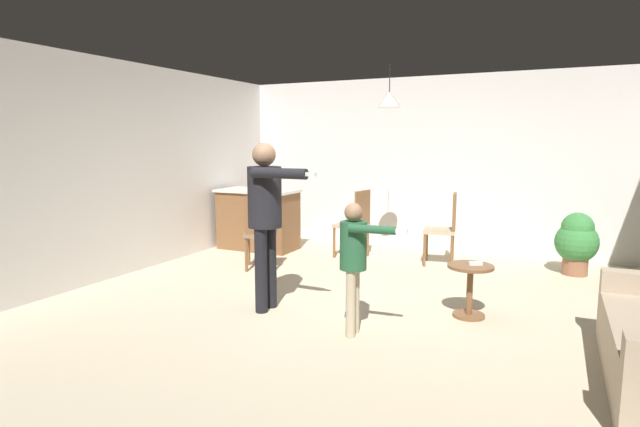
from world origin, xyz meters
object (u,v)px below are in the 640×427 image
at_px(dining_chair_by_counter, 260,229).
at_px(dining_chair_centre_back, 356,221).
at_px(kitchen_counter, 258,219).
at_px(dining_chair_near_wall, 445,226).
at_px(potted_plant_corner, 577,241).
at_px(person_adult, 266,208).
at_px(spare_remote_on_table, 476,263).
at_px(side_table_by_couch, 470,284).
at_px(person_child, 354,254).

xyz_separation_m(dining_chair_by_counter, dining_chair_centre_back, (0.88, 1.20, 0.00)).
xyz_separation_m(kitchen_counter, dining_chair_near_wall, (2.89, 0.22, 0.07)).
bearing_deg(kitchen_counter, potted_plant_corner, 5.26).
xyz_separation_m(person_adult, spare_remote_on_table, (1.93, 0.68, -0.51)).
bearing_deg(dining_chair_by_counter, side_table_by_couch, -42.11).
relative_size(person_child, spare_remote_on_table, 9.06).
relative_size(kitchen_counter, person_adult, 0.75).
height_order(kitchen_counter, dining_chair_centre_back, dining_chair_centre_back).
xyz_separation_m(person_child, dining_chair_centre_back, (-1.10, 2.81, -0.19)).
distance_m(kitchen_counter, potted_plant_corner, 4.54).
bearing_deg(person_child, side_table_by_couch, 131.92).
bearing_deg(kitchen_counter, side_table_by_couch, -26.73).
relative_size(potted_plant_corner, spare_remote_on_table, 6.21).
distance_m(person_adult, spare_remote_on_table, 2.11).
height_order(side_table_by_couch, dining_chair_centre_back, dining_chair_centre_back).
bearing_deg(potted_plant_corner, dining_chair_centre_back, -173.66).
bearing_deg(person_child, dining_chair_centre_back, -164.02).
height_order(person_child, dining_chair_near_wall, person_child).
height_order(dining_chair_by_counter, spare_remote_on_table, dining_chair_by_counter).
bearing_deg(dining_chair_by_counter, kitchen_counter, 95.22).
bearing_deg(dining_chair_centre_back, person_child, -148.82).
bearing_deg(person_adult, dining_chair_by_counter, -144.91).
bearing_deg(potted_plant_corner, dining_chair_by_counter, -158.02).
bearing_deg(potted_plant_corner, kitchen_counter, -174.74).
bearing_deg(dining_chair_near_wall, spare_remote_on_table, -169.63).
distance_m(person_adult, dining_chair_centre_back, 2.61).
relative_size(kitchen_counter, dining_chair_centre_back, 1.26).
bearing_deg(spare_remote_on_table, dining_chair_centre_back, 136.62).
distance_m(dining_chair_centre_back, potted_plant_corner, 2.92).
height_order(person_child, dining_chair_centre_back, person_child).
bearing_deg(side_table_by_couch, kitchen_counter, 153.27).
xyz_separation_m(kitchen_counter, spare_remote_on_table, (3.61, -1.79, 0.06)).
distance_m(side_table_by_couch, dining_chair_by_counter, 2.91).
distance_m(side_table_by_couch, dining_chair_near_wall, 2.14).
distance_m(person_adult, dining_chair_by_counter, 1.72).
xyz_separation_m(kitchen_counter, potted_plant_corner, (4.52, 0.42, -0.03)).
bearing_deg(potted_plant_corner, person_adult, -134.67).
relative_size(side_table_by_couch, dining_chair_by_counter, 0.52).
relative_size(kitchen_counter, spare_remote_on_table, 9.69).
bearing_deg(dining_chair_near_wall, potted_plant_corner, -92.50).
distance_m(kitchen_counter, dining_chair_near_wall, 2.90).
relative_size(dining_chair_centre_back, spare_remote_on_table, 7.69).
bearing_deg(dining_chair_near_wall, dining_chair_centre_back, 86.66).
bearing_deg(dining_chair_near_wall, side_table_by_couch, -170.81).
height_order(person_child, potted_plant_corner, person_child).
relative_size(person_adult, potted_plant_corner, 2.09).
distance_m(side_table_by_couch, person_adult, 2.13).
xyz_separation_m(dining_chair_near_wall, potted_plant_corner, (1.63, 0.19, -0.10)).
height_order(side_table_by_couch, dining_chair_near_wall, dining_chair_near_wall).
bearing_deg(spare_remote_on_table, person_adult, -160.64).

